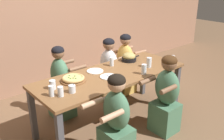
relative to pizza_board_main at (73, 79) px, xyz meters
name	(u,v)px	position (x,y,z in m)	size (l,w,h in m)	color
ground_plane	(112,122)	(0.56, -0.12, -0.82)	(18.00, 18.00, 0.00)	brown
restaurant_back_panel	(46,2)	(0.56, 1.72, 0.78)	(10.00, 0.06, 3.20)	#9E7056
dining_table	(112,79)	(0.56, -0.12, -0.12)	(2.22, 0.84, 0.79)	brown
pizza_board_main	(73,79)	(0.00, 0.00, 0.00)	(0.33, 0.33, 0.06)	brown
skillet_bowl	(129,57)	(1.10, 0.11, 0.03)	(0.34, 0.23, 0.14)	black
empty_plate_a	(109,77)	(0.43, -0.19, -0.03)	(0.23, 0.23, 0.02)	white
empty_plate_b	(95,71)	(0.42, 0.09, -0.03)	(0.23, 0.23, 0.02)	white
cocktail_glass_blue	(72,89)	(-0.18, -0.27, 0.01)	(0.08, 0.08, 0.11)	silver
drinking_glass_a	(144,70)	(0.87, -0.42, 0.03)	(0.07, 0.07, 0.14)	silver
drinking_glass_b	(149,63)	(1.13, -0.28, 0.04)	(0.08, 0.08, 0.15)	silver
drinking_glass_c	(51,92)	(-0.41, -0.20, 0.02)	(0.06, 0.06, 0.13)	silver
drinking_glass_d	(112,62)	(0.75, 0.12, 0.03)	(0.06, 0.06, 0.13)	silver
drinking_glass_e	(53,85)	(-0.31, -0.04, 0.02)	(0.08, 0.08, 0.11)	silver
drinking_glass_f	(173,59)	(1.59, -0.37, 0.01)	(0.06, 0.06, 0.10)	silver
drinking_glass_g	(61,91)	(-0.33, -0.27, 0.03)	(0.07, 0.07, 0.12)	silver
diner_far_midright	(109,71)	(1.03, 0.52, -0.32)	(0.51, 0.40, 1.09)	silver
diner_near_midleft	(116,123)	(0.07, -0.76, -0.31)	(0.51, 0.40, 1.10)	#477556
diner_far_right	(125,66)	(1.41, 0.52, -0.31)	(0.51, 0.40, 1.10)	gold
diner_far_midleft	(61,86)	(0.09, 0.52, -0.31)	(0.51, 0.40, 1.13)	#477556
diner_near_midright	(166,98)	(0.97, -0.76, -0.30)	(0.51, 0.40, 1.12)	#477556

